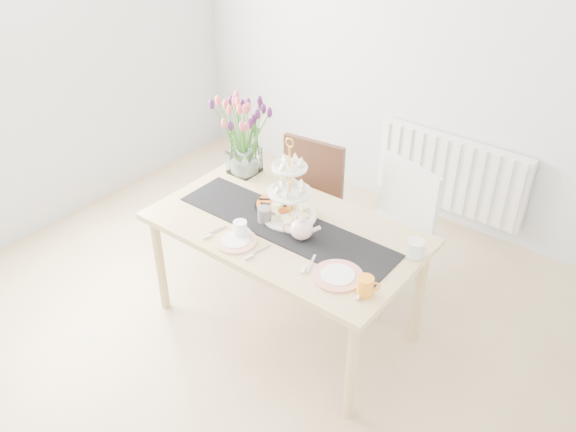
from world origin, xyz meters
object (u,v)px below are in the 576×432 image
Objects in this scene: chair_white at (394,223)px; mug_orange at (365,286)px; dining_table at (286,237)px; tart_tin at (276,205)px; teapot at (302,229)px; plate_right at (338,276)px; radiator at (451,174)px; plate_left at (236,241)px; mug_grey at (265,215)px; chair_brown at (305,198)px; cream_jug at (415,249)px; tulip_vase at (243,124)px; cake_stand at (289,199)px; mug_white at (240,229)px.

mug_orange is at bearing -54.46° from chair_white.
dining_table is 6.01× the size of tart_tin.
teapot is (0.15, -0.04, 0.14)m from dining_table.
tart_tin reaches higher than plate_right.
plate_right is (0.20, -1.89, 0.31)m from radiator.
chair_white is at bearing 63.80° from plate_left.
radiator is 12.21× the size of mug_grey.
chair_white is 9.17× the size of mug_orange.
dining_table is at bearing 158.21° from plate_right.
mug_grey is at bearing -73.77° from tart_tin.
radiator is at bearing 77.78° from plate_left.
tart_tin is (0.12, -0.47, 0.22)m from chair_brown.
dining_table is 0.33m from plate_left.
tart_tin is 2.59× the size of mug_orange.
tulip_vase is at bearing 174.61° from cream_jug.
chair_brown is at bearing 100.84° from teapot.
mug_orange is (0.68, -0.23, 0.13)m from dining_table.
dining_table is at bearing -100.13° from radiator.
chair_white is at bearing 33.79° from mug_grey.
chair_white is at bearing 128.50° from cream_jug.
cream_jug is 0.38× the size of tart_tin.
cream_jug is (0.59, 0.25, -0.02)m from teapot.
mug_grey is at bearing 165.64° from plate_right.
cream_jug reaches higher than plate_left.
teapot reaches higher than tart_tin.
radiator is 1.77m from teapot.
cake_stand is 4.79× the size of cream_jug.
mug_white is at bearing 106.33° from plate_left.
mug_grey is at bearing 77.97° from mug_white.
plate_right is at bearing -25.90° from tart_tin.
teapot is 0.39m from plate_right.
chair_brown is 1.13m from cream_jug.
chair_white reaches higher than chair_brown.
tart_tin is (-0.14, 0.05, -0.12)m from cake_stand.
plate_left is (0.05, -0.42, -0.01)m from tart_tin.
tulip_vase is 6.51× the size of cream_jug.
dining_table is at bearing -36.25° from tart_tin.
plate_right is (0.50, -0.20, 0.08)m from dining_table.
tart_tin is (-0.53, -0.56, 0.21)m from chair_white.
teapot is (-0.15, -1.73, 0.37)m from radiator.
tart_tin is at bearing 161.65° from cake_stand.
teapot is 0.64m from cream_jug.
radiator is 1.85× the size of tulip_vase.
chair_brown reaches higher than radiator.
cream_jug reaches higher than mug_grey.
tart_tin is at bearing -82.30° from chair_brown.
tulip_vase is at bearing 127.43° from plate_left.
teapot is at bearing -16.41° from dining_table.
tart_tin is at bearing -106.95° from radiator.
tulip_vase is 1.36× the size of cake_stand.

